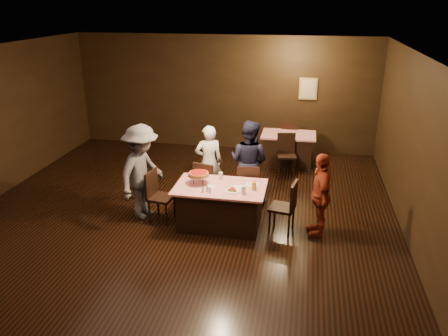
{
  "coord_description": "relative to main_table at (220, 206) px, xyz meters",
  "views": [
    {
      "loc": [
        2.16,
        -6.31,
        3.86
      ],
      "look_at": [
        0.79,
        0.89,
        1.0
      ],
      "focal_mm": 35.0,
      "sensor_mm": 36.0,
      "label": 1
    }
  ],
  "objects": [
    {
      "name": "diner_navy_hoodie",
      "position": [
        0.35,
        1.14,
        0.45
      ],
      "size": [
        0.99,
        0.89,
        1.68
      ],
      "primitive_type": "imported",
      "rotation": [
        0.0,
        0.0,
        2.77
      ],
      "color": "#191B34",
      "rests_on": "ground"
    },
    {
      "name": "glass_amber",
      "position": [
        0.6,
        -0.05,
        0.46
      ],
      "size": [
        0.08,
        0.08,
        0.14
      ],
      "primitive_type": "cylinder",
      "color": "#BF7F26",
      "rests_on": "main_table"
    },
    {
      "name": "diner_white_jacket",
      "position": [
        -0.47,
        1.18,
        0.38
      ],
      "size": [
        0.65,
        0.53,
        1.52
      ],
      "primitive_type": "imported",
      "rotation": [
        0.0,
        0.0,
        3.5
      ],
      "color": "white",
      "rests_on": "ground"
    },
    {
      "name": "plate_with_slice",
      "position": [
        0.25,
        -0.18,
        0.41
      ],
      "size": [
        0.25,
        0.25,
        0.06
      ],
      "color": "white",
      "rests_on": "main_table"
    },
    {
      "name": "glass_back",
      "position": [
        -0.05,
        0.3,
        0.46
      ],
      "size": [
        0.08,
        0.08,
        0.14
      ],
      "primitive_type": "cylinder",
      "color": "silver",
      "rests_on": "main_table"
    },
    {
      "name": "back_table",
      "position": [
        1.03,
        3.4,
        0.0
      ],
      "size": [
        1.3,
        0.9,
        0.77
      ],
      "primitive_type": "cube",
      "color": "#B20B16",
      "rests_on": "ground"
    },
    {
      "name": "diner_grey_knit",
      "position": [
        -1.48,
        0.09,
        0.51
      ],
      "size": [
        0.92,
        1.28,
        1.78
      ],
      "primitive_type": "imported",
      "rotation": [
        0.0,
        0.0,
        1.33
      ],
      "color": "#59585D",
      "rests_on": "ground"
    },
    {
      "name": "chair_far_left",
      "position": [
        -0.4,
        0.75,
        0.09
      ],
      "size": [
        0.51,
        0.51,
        0.95
      ],
      "primitive_type": "cube",
      "rotation": [
        0.0,
        0.0,
        2.9
      ],
      "color": "black",
      "rests_on": "ground"
    },
    {
      "name": "napkin_center",
      "position": [
        0.3,
        0.0,
        0.39
      ],
      "size": [
        0.19,
        0.19,
        0.01
      ],
      "primitive_type": "cube",
      "rotation": [
        0.0,
        0.0,
        0.21
      ],
      "color": "white",
      "rests_on": "main_table"
    },
    {
      "name": "pizza_stand",
      "position": [
        -0.4,
        0.05,
        0.57
      ],
      "size": [
        0.38,
        0.38,
        0.22
      ],
      "color": "black",
      "rests_on": "main_table"
    },
    {
      "name": "napkin_left",
      "position": [
        -0.15,
        -0.05,
        0.39
      ],
      "size": [
        0.21,
        0.21,
        0.01
      ],
      "primitive_type": "cube",
      "rotation": [
        0.0,
        0.0,
        -0.35
      ],
      "color": "white",
      "rests_on": "main_table"
    },
    {
      "name": "condiments",
      "position": [
        -0.18,
        -0.28,
        0.43
      ],
      "size": [
        0.17,
        0.1,
        0.09
      ],
      "color": "silver",
      "rests_on": "main_table"
    },
    {
      "name": "chair_back_near",
      "position": [
        1.03,
        2.7,
        0.09
      ],
      "size": [
        0.49,
        0.49,
        0.95
      ],
      "primitive_type": "cube",
      "rotation": [
        0.0,
        0.0,
        0.17
      ],
      "color": "black",
      "rests_on": "ground"
    },
    {
      "name": "chair_far_right",
      "position": [
        0.4,
        0.75,
        0.09
      ],
      "size": [
        0.47,
        0.47,
        0.95
      ],
      "primitive_type": "cube",
      "rotation": [
        0.0,
        0.0,
        3.26
      ],
      "color": "black",
      "rests_on": "ground"
    },
    {
      "name": "glass_front_right",
      "position": [
        0.45,
        -0.25,
        0.46
      ],
      "size": [
        0.08,
        0.08,
        0.14
      ],
      "primitive_type": "cylinder",
      "color": "silver",
      "rests_on": "main_table"
    },
    {
      "name": "room",
      "position": [
        -0.78,
        -0.58,
        1.75
      ],
      "size": [
        10.0,
        10.04,
        3.02
      ],
      "color": "black",
      "rests_on": "ground"
    },
    {
      "name": "chair_end_left",
      "position": [
        -1.1,
        0.0,
        0.09
      ],
      "size": [
        0.48,
        0.48,
        0.95
      ],
      "primitive_type": "cube",
      "rotation": [
        0.0,
        0.0,
        1.41
      ],
      "color": "black",
      "rests_on": "ground"
    },
    {
      "name": "chair_end_right",
      "position": [
        1.1,
        0.0,
        0.09
      ],
      "size": [
        0.49,
        0.49,
        0.95
      ],
      "primitive_type": "cube",
      "rotation": [
        0.0,
        0.0,
        -1.75
      ],
      "color": "black",
      "rests_on": "ground"
    },
    {
      "name": "diner_red_shirt",
      "position": [
        1.73,
        0.02,
        0.36
      ],
      "size": [
        0.48,
        0.91,
        1.49
      ],
      "primitive_type": "imported",
      "rotation": [
        0.0,
        0.0,
        -1.44
      ],
      "color": "maroon",
      "rests_on": "ground"
    },
    {
      "name": "plate_empty",
      "position": [
        0.55,
        0.15,
        0.39
      ],
      "size": [
        0.25,
        0.25,
        0.01
      ],
      "primitive_type": "cylinder",
      "color": "white",
      "rests_on": "main_table"
    },
    {
      "name": "chair_back_far",
      "position": [
        1.03,
        4.0,
        0.09
      ],
      "size": [
        0.42,
        0.42,
        0.95
      ],
      "primitive_type": "cube",
      "rotation": [
        0.0,
        0.0,
        3.15
      ],
      "color": "black",
      "rests_on": "ground"
    },
    {
      "name": "main_table",
      "position": [
        0.0,
        0.0,
        0.0
      ],
      "size": [
        1.6,
        1.0,
        0.77
      ],
      "primitive_type": "cube",
      "color": "#B70C15",
      "rests_on": "ground"
    }
  ]
}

